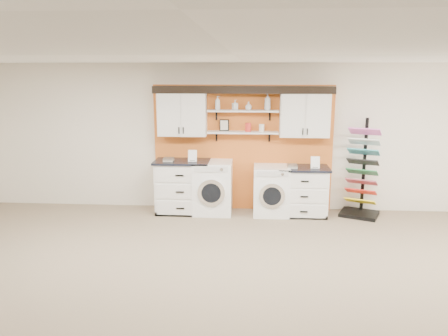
# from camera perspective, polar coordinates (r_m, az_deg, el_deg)

# --- Properties ---
(floor) EXTENTS (10.00, 10.00, 0.00)m
(floor) POSITION_cam_1_polar(r_m,az_deg,el_deg) (5.05, 1.15, -19.07)
(floor) COLOR #817357
(floor) RESTS_ON ground
(ceiling) EXTENTS (10.00, 10.00, 0.00)m
(ceiling) POSITION_cam_1_polar(r_m,az_deg,el_deg) (4.30, 1.31, 14.59)
(ceiling) COLOR white
(ceiling) RESTS_ON wall_back
(wall_back) EXTENTS (10.00, 0.00, 10.00)m
(wall_back) POSITION_cam_1_polar(r_m,az_deg,el_deg) (8.39, 2.49, 3.98)
(wall_back) COLOR beige
(wall_back) RESTS_ON floor
(accent_panel) EXTENTS (3.40, 0.07, 2.40)m
(accent_panel) POSITION_cam_1_polar(r_m,az_deg,el_deg) (8.39, 2.47, 2.60)
(accent_panel) COLOR #CB6222
(accent_panel) RESTS_ON wall_back
(upper_cabinet_left) EXTENTS (0.90, 0.35, 0.84)m
(upper_cabinet_left) POSITION_cam_1_polar(r_m,az_deg,el_deg) (8.23, -5.47, 7.14)
(upper_cabinet_left) COLOR white
(upper_cabinet_left) RESTS_ON wall_back
(upper_cabinet_right) EXTENTS (0.90, 0.35, 0.84)m
(upper_cabinet_right) POSITION_cam_1_polar(r_m,az_deg,el_deg) (8.18, 10.48, 6.95)
(upper_cabinet_right) COLOR white
(upper_cabinet_right) RESTS_ON wall_back
(shelf_lower) EXTENTS (1.32, 0.28, 0.03)m
(shelf_lower) POSITION_cam_1_polar(r_m,az_deg,el_deg) (8.17, 2.46, 4.68)
(shelf_lower) COLOR white
(shelf_lower) RESTS_ON wall_back
(shelf_upper) EXTENTS (1.32, 0.28, 0.03)m
(shelf_upper) POSITION_cam_1_polar(r_m,az_deg,el_deg) (8.13, 2.49, 7.47)
(shelf_upper) COLOR white
(shelf_upper) RESTS_ON wall_back
(crown_molding) EXTENTS (3.30, 0.41, 0.13)m
(crown_molding) POSITION_cam_1_polar(r_m,az_deg,el_deg) (8.12, 2.52, 10.28)
(crown_molding) COLOR black
(crown_molding) RESTS_ON wall_back
(picture_frame) EXTENTS (0.18, 0.02, 0.22)m
(picture_frame) POSITION_cam_1_polar(r_m,az_deg,el_deg) (8.22, 0.03, 5.61)
(picture_frame) COLOR black
(picture_frame) RESTS_ON shelf_lower
(canister_red) EXTENTS (0.11, 0.11, 0.16)m
(canister_red) POSITION_cam_1_polar(r_m,az_deg,el_deg) (8.16, 3.17, 5.33)
(canister_red) COLOR red
(canister_red) RESTS_ON shelf_lower
(canister_cream) EXTENTS (0.10, 0.10, 0.14)m
(canister_cream) POSITION_cam_1_polar(r_m,az_deg,el_deg) (8.16, 4.93, 5.23)
(canister_cream) COLOR silver
(canister_cream) RESTS_ON shelf_lower
(base_cabinet_left) EXTENTS (1.03, 0.66, 1.01)m
(base_cabinet_left) POSITION_cam_1_polar(r_m,az_deg,el_deg) (8.33, -5.44, -2.43)
(base_cabinet_left) COLOR white
(base_cabinet_left) RESTS_ON floor
(base_cabinet_right) EXTENTS (0.94, 0.66, 0.92)m
(base_cabinet_right) POSITION_cam_1_polar(r_m,az_deg,el_deg) (8.29, 10.21, -2.97)
(base_cabinet_right) COLOR white
(base_cabinet_right) RESTS_ON floor
(washer) EXTENTS (0.72, 0.71, 1.00)m
(washer) POSITION_cam_1_polar(r_m,az_deg,el_deg) (8.25, -1.46, -2.54)
(washer) COLOR white
(washer) RESTS_ON floor
(dryer) EXTENTS (0.66, 0.71, 0.92)m
(dryer) POSITION_cam_1_polar(r_m,az_deg,el_deg) (8.24, 6.20, -2.91)
(dryer) COLOR white
(dryer) RESTS_ON floor
(sample_rack) EXTENTS (0.82, 0.76, 1.82)m
(sample_rack) POSITION_cam_1_polar(r_m,az_deg,el_deg) (8.48, 17.49, -2.28)
(sample_rack) COLOR black
(sample_rack) RESTS_ON floor
(soap_bottle_a) EXTENTS (0.11, 0.11, 0.26)m
(soap_bottle_a) POSITION_cam_1_polar(r_m,az_deg,el_deg) (8.14, -0.84, 8.50)
(soap_bottle_a) COLOR silver
(soap_bottle_a) RESTS_ON shelf_upper
(soap_bottle_b) EXTENTS (0.12, 0.12, 0.19)m
(soap_bottle_b) POSITION_cam_1_polar(r_m,az_deg,el_deg) (8.13, 1.44, 8.24)
(soap_bottle_b) COLOR silver
(soap_bottle_b) RESTS_ON shelf_upper
(soap_bottle_c) EXTENTS (0.17, 0.17, 0.15)m
(soap_bottle_c) POSITION_cam_1_polar(r_m,az_deg,el_deg) (8.12, 3.22, 8.11)
(soap_bottle_c) COLOR silver
(soap_bottle_c) RESTS_ON shelf_upper
(soap_bottle_d) EXTENTS (0.14, 0.14, 0.30)m
(soap_bottle_d) POSITION_cam_1_polar(r_m,az_deg,el_deg) (8.12, 5.70, 8.60)
(soap_bottle_d) COLOR silver
(soap_bottle_d) RESTS_ON shelf_upper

